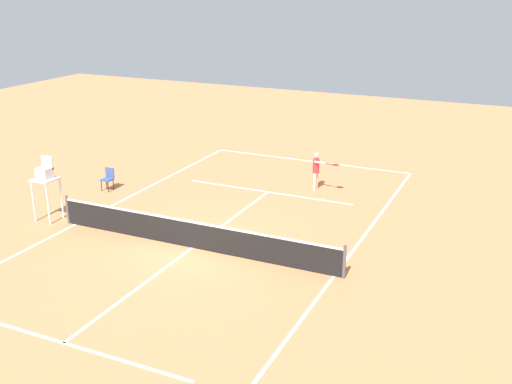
# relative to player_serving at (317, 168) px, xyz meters

# --- Properties ---
(ground_plane) EXTENTS (60.00, 60.00, 0.00)m
(ground_plane) POSITION_rel_player_serving_xyz_m (1.77, 7.37, -0.96)
(ground_plane) COLOR #D37A4C
(court_lines) EXTENTS (9.98, 22.84, 0.01)m
(court_lines) POSITION_rel_player_serving_xyz_m (1.77, 7.37, -0.96)
(court_lines) COLOR white
(court_lines) RESTS_ON ground
(tennis_net) EXTENTS (10.58, 0.10, 1.07)m
(tennis_net) POSITION_rel_player_serving_xyz_m (1.77, 7.37, -0.47)
(tennis_net) COLOR #4C4C51
(tennis_net) RESTS_ON ground
(player_serving) EXTENTS (1.24, 0.64, 1.63)m
(player_serving) POSITION_rel_player_serving_xyz_m (0.00, 0.00, 0.00)
(player_serving) COLOR beige
(player_serving) RESTS_ON ground
(tennis_ball) EXTENTS (0.07, 0.07, 0.07)m
(tennis_ball) POSITION_rel_player_serving_xyz_m (-0.70, 1.02, -0.93)
(tennis_ball) COLOR #CCE033
(tennis_ball) RESTS_ON ground
(umpire_chair) EXTENTS (0.80, 0.80, 2.41)m
(umpire_chair) POSITION_rel_player_serving_xyz_m (7.90, 7.37, 0.64)
(umpire_chair) COLOR silver
(umpire_chair) RESTS_ON ground
(courtside_chair_mid) EXTENTS (0.44, 0.46, 0.95)m
(courtside_chair_mid) POSITION_rel_player_serving_xyz_m (8.02, 3.71, -0.43)
(courtside_chair_mid) COLOR #262626
(courtside_chair_mid) RESTS_ON ground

